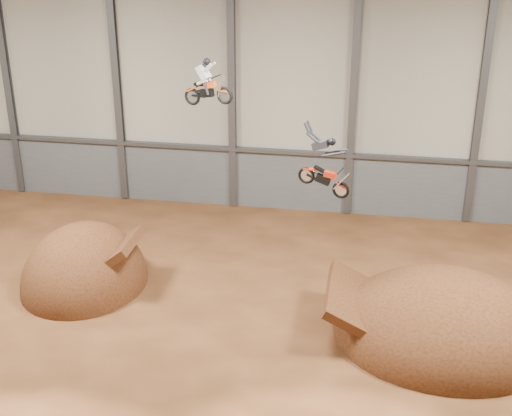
{
  "coord_description": "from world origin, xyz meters",
  "views": [
    {
      "loc": [
        4.5,
        -23.1,
        16.73
      ],
      "look_at": [
        -0.13,
        4.0,
        4.72
      ],
      "focal_mm": 50.0,
      "sensor_mm": 36.0,
      "label": 1
    }
  ],
  "objects_px": {
    "takeoff_ramp": "(86,283)",
    "fmx_rider_b": "(322,161)",
    "landing_ramp": "(443,336)",
    "fmx_rider_a": "(209,80)"
  },
  "relations": [
    {
      "from": "takeoff_ramp",
      "to": "fmx_rider_b",
      "type": "distance_m",
      "value": 13.27
    },
    {
      "from": "fmx_rider_a",
      "to": "landing_ramp",
      "type": "bearing_deg",
      "value": 3.24
    },
    {
      "from": "fmx_rider_b",
      "to": "takeoff_ramp",
      "type": "bearing_deg",
      "value": -172.35
    },
    {
      "from": "landing_ramp",
      "to": "fmx_rider_a",
      "type": "relative_size",
      "value": 3.87
    },
    {
      "from": "fmx_rider_a",
      "to": "fmx_rider_b",
      "type": "distance_m",
      "value": 6.06
    },
    {
      "from": "landing_ramp",
      "to": "fmx_rider_a",
      "type": "height_order",
      "value": "fmx_rider_a"
    },
    {
      "from": "takeoff_ramp",
      "to": "landing_ramp",
      "type": "relative_size",
      "value": 0.73
    },
    {
      "from": "landing_ramp",
      "to": "fmx_rider_b",
      "type": "xyz_separation_m",
      "value": [
        -5.32,
        0.42,
        7.27
      ]
    },
    {
      "from": "takeoff_ramp",
      "to": "fmx_rider_b",
      "type": "relative_size",
      "value": 2.29
    },
    {
      "from": "fmx_rider_a",
      "to": "takeoff_ramp",
      "type": "bearing_deg",
      "value": -151.69
    }
  ]
}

